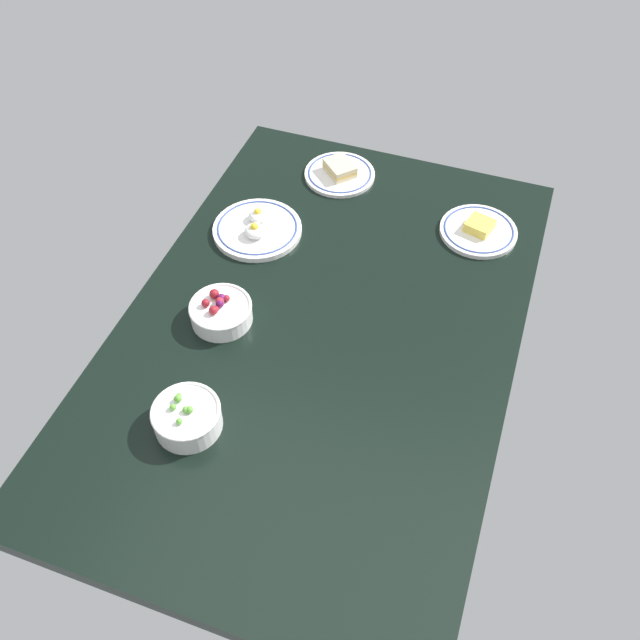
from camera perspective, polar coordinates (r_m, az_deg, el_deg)
dining_table at (r=155.19cm, az=0.00°, el=-0.96°), size 131.17×85.17×4.00cm
plate_cheese at (r=178.28cm, az=12.84°, el=7.19°), size 19.12×19.12×3.64cm
bowl_berries at (r=154.45cm, az=-8.11°, el=0.70°), size 13.90×13.90×6.48cm
plate_eggs at (r=174.70cm, az=-5.16°, el=7.47°), size 22.10×22.10×5.20cm
plate_sandwich at (r=191.17cm, az=1.62°, el=11.96°), size 18.92×18.92×4.21cm
bowl_peas at (r=138.58cm, az=-10.82°, el=-7.81°), size 13.58×13.58×6.67cm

